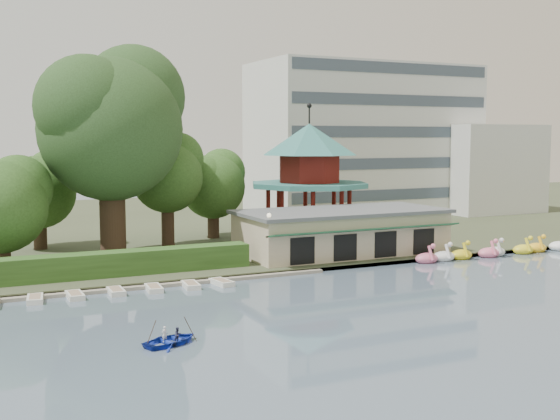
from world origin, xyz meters
TOP-DOWN VIEW (x-y plane):
  - ground_plane at (0.00, 0.00)m, footprint 220.00×220.00m
  - shore at (0.00, 52.00)m, footprint 220.00×70.00m
  - embankment at (0.00, 17.30)m, footprint 220.00×0.60m
  - dock at (-12.00, 17.20)m, footprint 34.00×1.60m
  - boathouse at (10.00, 21.97)m, footprint 18.60×9.39m
  - pavilion at (12.00, 32.00)m, footprint 12.40×12.40m
  - office_building at (32.67, 49.00)m, footprint 38.00×18.00m
  - hedge at (-15.00, 20.50)m, footprint 30.00×2.00m
  - lamp_post at (1.50, 19.00)m, footprint 0.36×0.36m
  - big_tree at (-8.84, 28.20)m, footprint 13.28×12.38m
  - small_trees at (-11.79, 31.59)m, footprint 39.56×17.12m
  - swan_boats at (23.64, 16.58)m, footprint 17.83×2.15m
  - moored_rowboats at (-15.39, 15.80)m, footprint 24.31×2.75m
  - rowboat_with_passengers at (-11.49, 2.90)m, footprint 5.11×4.37m

SIDE VIEW (x-z plane):
  - ground_plane at x=0.00m, z-range 0.00..0.00m
  - dock at x=-12.00m, z-range 0.00..0.24m
  - embankment at x=0.00m, z-range 0.00..0.30m
  - moored_rowboats at x=-15.39m, z-range 0.00..0.36m
  - shore at x=0.00m, z-range 0.00..0.40m
  - swan_boats at x=23.64m, z-range -0.56..1.35m
  - rowboat_with_passengers at x=-11.49m, z-range -0.56..1.45m
  - hedge at x=-15.00m, z-range 0.40..2.20m
  - boathouse at x=10.00m, z-range 0.42..4.32m
  - lamp_post at x=1.50m, z-range 1.20..5.48m
  - small_trees at x=-11.79m, z-range 0.82..11.62m
  - pavilion at x=12.00m, z-range 0.73..14.23m
  - office_building at x=32.67m, z-range -0.27..19.73m
  - big_tree at x=-8.84m, z-range 3.13..21.47m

